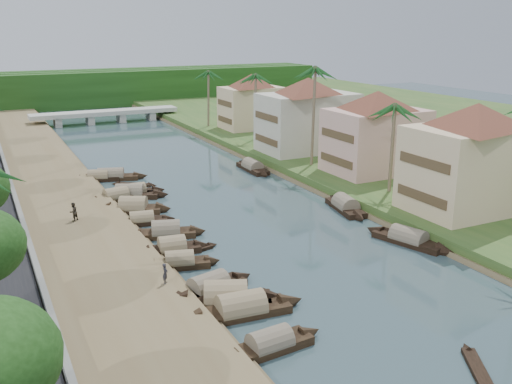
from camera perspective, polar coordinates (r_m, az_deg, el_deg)
name	(u,v)px	position (r m, az deg, el deg)	size (l,w,h in m)	color
ground	(287,245)	(49.57, 3.08, -5.32)	(220.00, 220.00, 0.00)	#33484D
left_bank	(60,203)	(63.02, -19.05, -1.07)	(10.00, 180.00, 0.80)	brown
right_bank	(339,166)	(75.27, 8.26, 2.58)	(16.00, 180.00, 1.20)	#2C4F1F
retaining_wall	(15,200)	(62.44, -22.93, -0.72)	(0.40, 180.00, 1.10)	#64655E
treeline	(79,89)	(142.61, -17.29, 9.85)	(120.00, 14.00, 8.00)	#17370F
bridge	(105,114)	(115.54, -14.83, 7.55)	(28.00, 4.00, 2.40)	#A8A99E
building_near	(473,156)	(57.76, 20.89, 3.37)	(14.85, 14.85, 10.20)	beige
building_mid	(376,131)	(70.00, 11.90, 5.99)	(14.11, 14.11, 9.70)	#D19F93
building_far	(308,114)	(80.74, 5.19, 7.79)	(15.59, 15.59, 10.20)	beige
building_distant	(252,101)	(98.68, -0.44, 9.11)	(12.62, 12.62, 9.20)	beige
sampan_0	(270,345)	(34.31, 1.39, -15.03)	(7.50, 2.12, 1.98)	black
sampan_1	(226,298)	(39.44, -3.04, -10.59)	(8.71, 5.21, 2.52)	black
sampan_2	(241,309)	(38.02, -1.50, -11.66)	(9.23, 2.57, 2.38)	black
sampan_3	(209,288)	(40.99, -4.74, -9.55)	(8.11, 3.55, 2.15)	black
sampan_4	(180,263)	(45.37, -7.64, -7.01)	(6.74, 3.11, 1.92)	black
sampan_5	(172,248)	(48.23, -8.39, -5.58)	(6.66, 2.39, 2.10)	black
sampan_6	(166,232)	(51.91, -8.99, -4.00)	(7.55, 3.78, 2.21)	black
sampan_7	(142,220)	(55.42, -11.34, -2.81)	(6.71, 2.54, 1.81)	black
sampan_8	(133,208)	(59.30, -12.16, -1.57)	(7.95, 5.18, 2.43)	black
sampan_9	(130,194)	(64.36, -12.50, -0.17)	(8.66, 5.42, 2.23)	black
sampan_10	(116,197)	(63.53, -13.80, -0.48)	(7.50, 2.64, 2.05)	black
sampan_11	(134,193)	(64.67, -12.11, -0.07)	(7.38, 1.90, 2.13)	black
sampan_12	(111,176)	(72.30, -14.30, 1.51)	(9.21, 4.34, 2.18)	black
sampan_13	(98,178)	(72.22, -15.51, 1.40)	(7.24, 3.40, 1.98)	black
sampan_14	(408,239)	(51.34, 14.99, -4.60)	(4.28, 9.00, 2.17)	black
sampan_15	(346,206)	(59.17, 8.94, -1.44)	(3.29, 8.79, 2.29)	black
sampan_16	(253,167)	(74.55, -0.34, 2.47)	(1.99, 9.07, 2.21)	black
canoe_0	(478,371)	(34.81, 21.35, -16.37)	(3.64, 5.41, 0.77)	black
canoe_1	(192,251)	(48.19, -6.42, -5.93)	(5.30, 2.09, 0.85)	black
canoe_2	(134,185)	(69.13, -12.11, 0.72)	(5.11, 3.79, 0.81)	black
palm_1	(395,108)	(60.87, 13.70, 8.15)	(3.20, 3.20, 10.65)	#6E6249
palm_2	(314,71)	(71.35, 5.85, 11.94)	(3.20, 3.20, 13.59)	#6E6249
palm_3	(255,77)	(87.94, -0.07, 11.46)	(3.20, 3.20, 11.40)	#6E6249
palm_7	(207,73)	(100.45, -4.88, 11.75)	(3.20, 3.20, 10.94)	#6E6249
tree_6	(335,114)	(84.08, 7.87, 7.76)	(4.62, 4.62, 6.75)	#4E3D2C
person_near	(165,273)	(40.87, -9.07, -8.04)	(0.54, 0.36, 1.48)	#25252C
person_far	(73,212)	(55.45, -17.80, -1.89)	(0.85, 0.66, 1.75)	#2F2921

